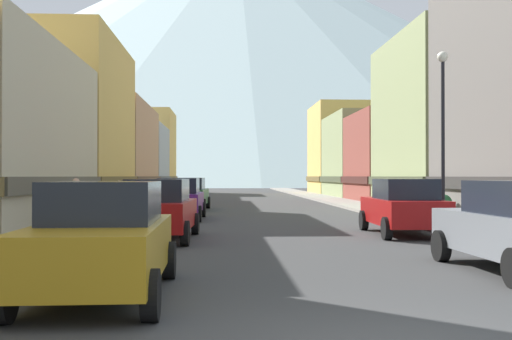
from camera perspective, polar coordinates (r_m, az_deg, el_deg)
sidewalk_left at (r=41.45m, az=-9.04°, el=-3.04°), size 2.50×100.00×0.15m
sidewalk_right at (r=42.03m, az=8.19°, el=-3.01°), size 2.50×100.00×0.15m
storefront_left_2 at (r=35.06m, az=-19.04°, el=3.61°), size 8.44×11.36×9.13m
storefront_left_3 at (r=47.53m, az=-13.99°, el=1.39°), size 7.21×13.93×7.23m
storefront_left_4 at (r=59.94m, az=-12.05°, el=0.73°), size 7.92×10.30×6.68m
storefront_left_5 at (r=69.82m, az=-11.55°, el=1.49°), size 9.82×9.30×9.06m
storefront_right_2 at (r=36.37m, az=18.96°, el=3.84°), size 8.63×10.70×9.62m
storefront_right_3 at (r=45.85m, az=14.35°, el=0.98°), size 8.85×8.87×6.43m
storefront_right_4 at (r=55.15m, az=10.40°, el=1.14°), size 7.08×10.52×7.28m
storefront_right_5 at (r=65.61m, az=9.38°, el=1.73°), size 9.66×9.50×9.32m
car_left_0 at (r=9.89m, az=-14.04°, el=-6.15°), size 2.12×4.43×1.78m
car_left_1 at (r=18.26m, az=-8.95°, el=-3.60°), size 2.21×4.47×1.78m
car_left_2 at (r=26.70m, az=-7.07°, el=-2.64°), size 2.14×4.44×1.78m
car_left_3 at (r=34.21m, az=-6.19°, el=-2.19°), size 2.25×4.49×1.78m
car_right_1 at (r=20.19m, az=13.46°, el=-3.30°), size 2.15×4.44×1.78m
potted_plant_0 at (r=26.16m, az=16.94°, el=-3.12°), size 0.67×0.67×0.98m
potted_plant_1 at (r=20.79m, az=-17.20°, el=-3.58°), size 0.73×0.73×1.05m
pedestrian_0 at (r=18.89m, az=-16.30°, el=-3.44°), size 0.36×0.36×1.66m
pedestrian_1 at (r=33.31m, az=11.18°, el=-2.30°), size 0.36×0.36×1.55m
pedestrian_2 at (r=26.24m, az=-12.54°, el=-2.77°), size 0.36×0.36×1.54m
streetlamp_right at (r=21.45m, az=16.87°, el=5.13°), size 0.36×0.36×5.86m
mountain_backdrop at (r=271.05m, az=-1.76°, el=10.22°), size 341.71×341.71×105.30m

